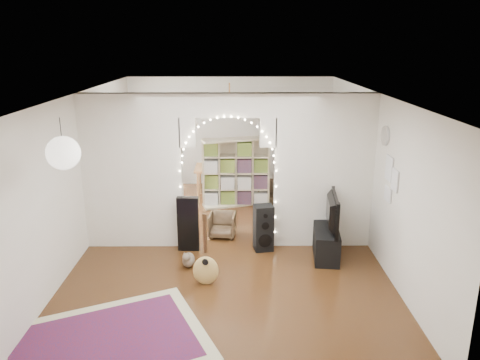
{
  "coord_description": "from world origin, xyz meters",
  "views": [
    {
      "loc": [
        0.15,
        -7.79,
        3.51
      ],
      "look_at": [
        0.21,
        0.3,
        1.11
      ],
      "focal_mm": 35.0,
      "sensor_mm": 36.0,
      "label": 1
    }
  ],
  "objects_px": {
    "media_console": "(326,242)",
    "dining_chair_right": "(270,191)",
    "dining_table": "(221,170)",
    "acoustic_guitar": "(205,259)",
    "bookcase": "(236,172)",
    "floor_speaker": "(263,228)",
    "dining_chair_left": "(222,225)"
  },
  "relations": [
    {
      "from": "floor_speaker",
      "to": "dining_chair_right",
      "type": "xyz_separation_m",
      "value": [
        0.3,
        2.55,
        -0.16
      ]
    },
    {
      "from": "acoustic_guitar",
      "to": "floor_speaker",
      "type": "distance_m",
      "value": 1.54
    },
    {
      "from": "dining_chair_left",
      "to": "media_console",
      "type": "bearing_deg",
      "value": -19.83
    },
    {
      "from": "dining_table",
      "to": "dining_chair_right",
      "type": "xyz_separation_m",
      "value": [
        1.12,
        -0.28,
        -0.43
      ]
    },
    {
      "from": "bookcase",
      "to": "media_console",
      "type": "bearing_deg",
      "value": -77.7
    },
    {
      "from": "floor_speaker",
      "to": "dining_table",
      "type": "distance_m",
      "value": 2.96
    },
    {
      "from": "dining_table",
      "to": "dining_chair_right",
      "type": "relative_size",
      "value": 2.22
    },
    {
      "from": "media_console",
      "to": "bookcase",
      "type": "bearing_deg",
      "value": 126.43
    },
    {
      "from": "dining_table",
      "to": "floor_speaker",
      "type": "bearing_deg",
      "value": -73.55
    },
    {
      "from": "floor_speaker",
      "to": "media_console",
      "type": "bearing_deg",
      "value": -23.94
    },
    {
      "from": "acoustic_guitar",
      "to": "media_console",
      "type": "height_order",
      "value": "acoustic_guitar"
    },
    {
      "from": "media_console",
      "to": "dining_chair_left",
      "type": "xyz_separation_m",
      "value": [
        -1.78,
        0.86,
        -0.03
      ]
    },
    {
      "from": "media_console",
      "to": "dining_table",
      "type": "relative_size",
      "value": 0.83
    },
    {
      "from": "floor_speaker",
      "to": "dining_chair_left",
      "type": "relative_size",
      "value": 1.66
    },
    {
      "from": "dining_chair_right",
      "to": "dining_table",
      "type": "bearing_deg",
      "value": 173.88
    },
    {
      "from": "acoustic_guitar",
      "to": "dining_chair_right",
      "type": "bearing_deg",
      "value": 93.83
    },
    {
      "from": "acoustic_guitar",
      "to": "media_console",
      "type": "xyz_separation_m",
      "value": [
        1.98,
        0.97,
        -0.17
      ]
    },
    {
      "from": "media_console",
      "to": "bookcase",
      "type": "height_order",
      "value": "bookcase"
    },
    {
      "from": "bookcase",
      "to": "dining_table",
      "type": "distance_m",
      "value": 0.56
    },
    {
      "from": "bookcase",
      "to": "dining_chair_right",
      "type": "bearing_deg",
      "value": -5.45
    },
    {
      "from": "acoustic_guitar",
      "to": "media_console",
      "type": "distance_m",
      "value": 2.21
    },
    {
      "from": "dining_chair_left",
      "to": "floor_speaker",
      "type": "bearing_deg",
      "value": -33.5
    },
    {
      "from": "acoustic_guitar",
      "to": "dining_table",
      "type": "relative_size",
      "value": 0.8
    },
    {
      "from": "acoustic_guitar",
      "to": "dining_table",
      "type": "height_order",
      "value": "acoustic_guitar"
    },
    {
      "from": "media_console",
      "to": "dining_chair_right",
      "type": "bearing_deg",
      "value": 111.32
    },
    {
      "from": "floor_speaker",
      "to": "dining_chair_left",
      "type": "xyz_separation_m",
      "value": [
        -0.73,
        0.6,
        -0.18
      ]
    },
    {
      "from": "acoustic_guitar",
      "to": "dining_chair_right",
      "type": "distance_m",
      "value": 3.98
    },
    {
      "from": "bookcase",
      "to": "dining_chair_left",
      "type": "bearing_deg",
      "value": -115.9
    },
    {
      "from": "media_console",
      "to": "dining_chair_right",
      "type": "distance_m",
      "value": 2.91
    },
    {
      "from": "acoustic_guitar",
      "to": "bookcase",
      "type": "xyz_separation_m",
      "value": [
        0.45,
        3.61,
        0.33
      ]
    },
    {
      "from": "dining_chair_left",
      "to": "dining_chair_right",
      "type": "relative_size",
      "value": 0.91
    },
    {
      "from": "floor_speaker",
      "to": "bookcase",
      "type": "distance_m",
      "value": 2.46
    }
  ]
}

